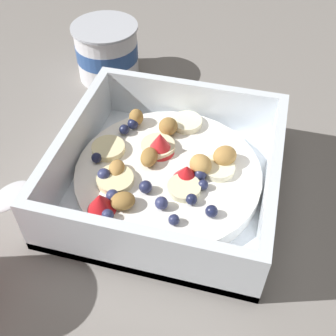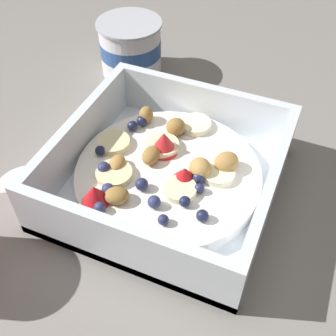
# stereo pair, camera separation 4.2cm
# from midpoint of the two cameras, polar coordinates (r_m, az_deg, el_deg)

# --- Properties ---
(ground_plane) EXTENTS (2.40, 2.40, 0.00)m
(ground_plane) POSITION_cam_midpoint_polar(r_m,az_deg,el_deg) (0.45, -3.38, -2.02)
(ground_plane) COLOR gray
(fruit_bowl) EXTENTS (0.21, 0.21, 0.06)m
(fruit_bowl) POSITION_cam_midpoint_polar(r_m,az_deg,el_deg) (0.43, -2.93, -0.97)
(fruit_bowl) COLOR white
(fruit_bowl) RESTS_ON ground
(yogurt_cup) EXTENTS (0.09, 0.09, 0.07)m
(yogurt_cup) POSITION_cam_midpoint_polar(r_m,az_deg,el_deg) (0.59, -10.36, 15.18)
(yogurt_cup) COLOR white
(yogurt_cup) RESTS_ON ground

